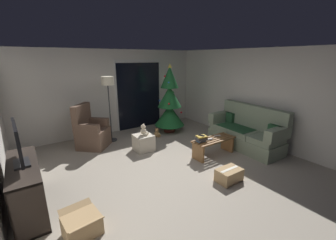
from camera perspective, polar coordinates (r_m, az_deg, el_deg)
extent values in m
plane|color=#9E9384|center=(4.64, 0.86, -12.95)|extent=(7.00, 7.00, 0.00)
cube|color=silver|center=(6.86, -14.20, 7.24)|extent=(5.72, 0.12, 2.50)
cube|color=silver|center=(6.25, 22.91, 5.62)|extent=(0.12, 6.00, 2.50)
cube|color=silver|center=(7.15, -7.61, 6.71)|extent=(1.60, 0.02, 2.20)
cube|color=black|center=(7.14, -7.53, 6.30)|extent=(1.50, 0.02, 2.10)
cube|color=gray|center=(5.98, 19.40, -5.22)|extent=(0.84, 1.93, 0.34)
cube|color=gray|center=(5.56, 24.47, -4.79)|extent=(0.70, 0.63, 0.14)
cube|color=gray|center=(5.89, 19.50, -3.09)|extent=(0.70, 0.63, 0.14)
cube|color=gray|center=(6.27, 15.11, -1.56)|extent=(0.70, 0.63, 0.14)
cube|color=gray|center=(6.03, 21.73, 0.81)|extent=(0.28, 1.91, 0.60)
cube|color=gray|center=(5.38, 27.04, -3.39)|extent=(0.77, 0.23, 0.28)
cube|color=gray|center=(6.38, 13.74, 0.84)|extent=(0.77, 0.23, 0.28)
cube|color=#234C2D|center=(6.00, 17.60, -1.78)|extent=(0.64, 0.92, 0.02)
cube|color=#234C2D|center=(5.60, 26.42, -2.60)|extent=(0.13, 0.32, 0.28)
cube|color=#234C2D|center=(6.39, 15.83, 0.69)|extent=(0.13, 0.32, 0.28)
cube|color=olive|center=(5.11, 13.45, -5.60)|extent=(1.10, 0.05, 0.04)
cube|color=olive|center=(5.17, 12.73, -5.32)|extent=(1.10, 0.05, 0.04)
cube|color=olive|center=(5.22, 12.02, -5.04)|extent=(1.10, 0.05, 0.04)
cube|color=olive|center=(5.28, 11.33, -4.77)|extent=(1.10, 0.05, 0.04)
cube|color=olive|center=(5.33, 10.66, -4.50)|extent=(1.10, 0.05, 0.04)
cube|color=olive|center=(4.98, 7.93, -8.52)|extent=(0.05, 0.36, 0.38)
cube|color=olive|center=(5.64, 15.36, -5.92)|extent=(0.05, 0.36, 0.38)
cube|color=#ADADB2|center=(5.13, 10.88, -5.03)|extent=(0.16, 0.09, 0.02)
cube|color=silver|center=(5.40, 12.88, -4.04)|extent=(0.16, 0.10, 0.02)
cube|color=#285684|center=(5.00, 8.70, -5.42)|extent=(0.21, 0.15, 0.03)
cube|color=#4C4C51|center=(4.99, 8.78, -5.04)|extent=(0.23, 0.21, 0.04)
cube|color=#4C4C51|center=(4.98, 8.78, -4.66)|extent=(0.26, 0.16, 0.03)
cube|color=#B79333|center=(4.96, 8.87, -4.33)|extent=(0.25, 0.22, 0.03)
cube|color=black|center=(4.96, 8.82, -4.04)|extent=(0.11, 0.16, 0.01)
cylinder|color=#4C1E19|center=(6.85, 0.41, -2.62)|extent=(0.36, 0.36, 0.10)
cylinder|color=brown|center=(6.82, 0.41, -1.75)|extent=(0.08, 0.08, 0.12)
cone|color=#195628|center=(6.71, 0.42, 1.35)|extent=(0.92, 0.92, 0.64)
cone|color=#195628|center=(6.58, 0.43, 6.26)|extent=(0.73, 0.73, 0.64)
cone|color=#195628|center=(6.51, 0.44, 11.33)|extent=(0.54, 0.54, 0.64)
sphere|color=blue|center=(6.60, -2.24, 5.17)|extent=(0.06, 0.06, 0.06)
sphere|color=#B233A5|center=(6.34, -0.01, 9.22)|extent=(0.06, 0.06, 0.06)
sphere|color=red|center=(6.56, 3.53, 2.02)|extent=(0.06, 0.06, 0.06)
sphere|color=gold|center=(7.11, 2.44, 0.85)|extent=(0.06, 0.06, 0.06)
sphere|color=blue|center=(6.35, 0.20, 9.86)|extent=(0.06, 0.06, 0.06)
sphere|color=red|center=(6.48, -0.82, 11.49)|extent=(0.06, 0.06, 0.06)
sphere|color=red|center=(6.31, 0.26, 4.31)|extent=(0.06, 0.06, 0.06)
sphere|color=#1E8C33|center=(6.80, 1.36, 7.33)|extent=(0.06, 0.06, 0.06)
sphere|color=gold|center=(7.08, -0.55, 2.30)|extent=(0.06, 0.06, 0.06)
cone|color=#EAD14C|center=(6.49, 0.45, 14.17)|extent=(0.14, 0.14, 0.12)
cube|color=brown|center=(5.98, -18.97, -5.33)|extent=(0.96, 0.96, 0.31)
cube|color=brown|center=(5.90, -19.19, -3.12)|extent=(0.96, 0.96, 0.18)
cube|color=brown|center=(5.91, -21.88, 0.81)|extent=(0.58, 0.61, 0.64)
cube|color=brown|center=(6.07, -18.01, -0.49)|extent=(0.52, 0.50, 0.22)
cube|color=brown|center=(5.60, -20.47, -2.12)|extent=(0.52, 0.50, 0.22)
cylinder|color=#2D2D30|center=(6.35, -14.56, -5.08)|extent=(0.28, 0.28, 0.02)
cylinder|color=#2D2D30|center=(6.12, -15.08, 1.81)|extent=(0.03, 0.03, 1.55)
cylinder|color=beige|center=(5.97, -15.70, 9.97)|extent=(0.32, 0.32, 0.22)
cube|color=black|center=(4.18, -32.43, -19.09)|extent=(0.40, 1.40, 0.04)
cube|color=black|center=(3.84, -34.11, -9.85)|extent=(0.40, 1.40, 0.04)
cube|color=black|center=(4.01, -36.03, -15.08)|extent=(0.02, 1.40, 0.78)
cube|color=black|center=(3.41, -32.75, -20.06)|extent=(0.40, 0.04, 0.78)
cube|color=black|center=(4.61, -33.60, -10.69)|extent=(0.40, 0.04, 0.78)
cube|color=black|center=(3.99, -33.25, -14.67)|extent=(0.40, 0.04, 0.74)
cube|color=black|center=(3.99, -33.25, -14.67)|extent=(0.40, 1.33, 0.04)
cube|color=#A32D28|center=(3.59, -32.26, -22.18)|extent=(0.30, 0.04, 0.28)
cube|color=#285684|center=(3.63, -32.35, -21.48)|extent=(0.30, 0.04, 0.31)
cube|color=#337042|center=(3.66, -32.44, -20.80)|extent=(0.30, 0.04, 0.34)
cube|color=#B79333|center=(3.72, -32.44, -20.61)|extent=(0.30, 0.04, 0.30)
cube|color=black|center=(3.82, -34.19, -9.41)|extent=(0.22, 0.37, 0.03)
cube|color=black|center=(3.81, -34.30, -8.79)|extent=(0.04, 0.06, 0.06)
cube|color=black|center=(3.71, -35.01, -4.69)|extent=(0.08, 0.84, 0.52)
cube|color=black|center=(3.71, -34.70, -4.64)|extent=(0.05, 0.79, 0.47)
cube|color=beige|center=(5.49, -6.43, -5.94)|extent=(0.44, 0.44, 0.41)
cylinder|color=beige|center=(5.43, -5.76, -3.49)|extent=(0.12, 0.12, 0.06)
cylinder|color=beige|center=(5.34, -6.04, -3.85)|extent=(0.12, 0.12, 0.06)
sphere|color=beige|center=(5.38, -6.53, -2.95)|extent=(0.15, 0.15, 0.15)
sphere|color=beige|center=(5.34, -6.57, -1.75)|extent=(0.11, 0.11, 0.11)
sphere|color=#F4E5C1|center=(5.33, -6.06, -1.88)|extent=(0.04, 0.04, 0.04)
sphere|color=beige|center=(5.36, -6.48, -1.15)|extent=(0.04, 0.04, 0.04)
sphere|color=beige|center=(5.29, -6.70, -1.39)|extent=(0.04, 0.04, 0.04)
sphere|color=beige|center=(5.44, -6.13, -2.62)|extent=(0.06, 0.06, 0.06)
sphere|color=beige|center=(5.31, -6.54, -3.11)|extent=(0.06, 0.06, 0.06)
cylinder|color=tan|center=(6.44, -3.10, -4.08)|extent=(0.13, 0.11, 0.06)
cylinder|color=tan|center=(6.39, -2.32, -4.23)|extent=(0.13, 0.11, 0.06)
sphere|color=tan|center=(6.34, -2.99, -3.75)|extent=(0.15, 0.15, 0.15)
sphere|color=tan|center=(6.30, -3.00, -2.73)|extent=(0.11, 0.11, 0.11)
sphere|color=tan|center=(6.34, -2.78, -2.69)|extent=(0.04, 0.04, 0.04)
sphere|color=tan|center=(6.30, -3.31, -2.28)|extent=(0.04, 0.04, 0.04)
sphere|color=tan|center=(6.27, -2.71, -2.38)|extent=(0.04, 0.04, 0.04)
sphere|color=tan|center=(6.39, -3.45, -3.51)|extent=(0.06, 0.06, 0.06)
sphere|color=tan|center=(6.32, -2.34, -3.71)|extent=(0.06, 0.06, 0.06)
cube|color=tan|center=(3.35, -21.75, -24.47)|extent=(0.48, 0.40, 0.28)
cube|color=tan|center=(3.42, -23.34, -20.32)|extent=(0.43, 0.14, 0.06)
cube|color=tan|center=(3.09, -20.61, -24.47)|extent=(0.43, 0.14, 0.06)
cube|color=tan|center=(4.37, 15.81, -13.81)|extent=(0.48, 0.33, 0.24)
cube|color=beige|center=(4.31, 15.94, -12.37)|extent=(0.44, 0.07, 0.00)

